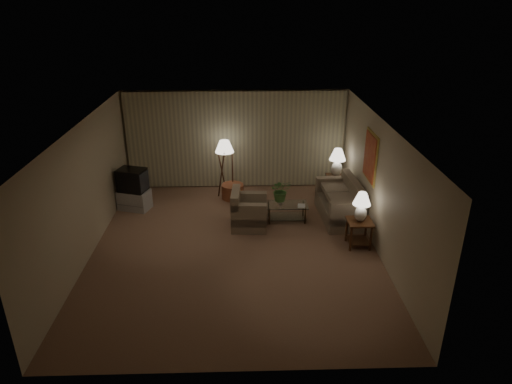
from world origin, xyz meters
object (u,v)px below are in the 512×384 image
at_px(sofa, 339,204).
at_px(vase, 281,202).
at_px(coffee_table, 287,210).
at_px(ottoman, 233,191).
at_px(floor_lamp, 225,167).
at_px(tv_cabinet, 134,200).
at_px(side_table_near, 359,229).
at_px(side_table_far, 336,182).
at_px(table_lamp_far, 337,160).
at_px(crt_tv, 132,180).
at_px(armchair, 249,212).
at_px(table_lamp_near, 362,204).

xyz_separation_m(sofa, vase, (-1.43, -0.10, 0.11)).
distance_m(coffee_table, ottoman, 1.87).
bearing_deg(floor_lamp, tv_cabinet, -160.22).
height_order(side_table_near, floor_lamp, floor_lamp).
distance_m(floor_lamp, ottoman, 0.68).
bearing_deg(sofa, side_table_far, 170.20).
xyz_separation_m(side_table_near, table_lamp_far, (-0.00, 2.60, 0.63)).
distance_m(sofa, floor_lamp, 3.18).
bearing_deg(floor_lamp, side_table_far, -4.29).
relative_size(side_table_far, crt_tv, 0.78).
bearing_deg(crt_tv, floor_lamp, 37.18).
bearing_deg(floor_lamp, table_lamp_far, -4.29).
bearing_deg(table_lamp_far, floor_lamp, 175.71).
relative_size(floor_lamp, vase, 10.89).
bearing_deg(table_lamp_far, crt_tv, -173.47).
xyz_separation_m(armchair, side_table_near, (2.33, -0.97, 0.05)).
bearing_deg(coffee_table, tv_cabinet, 168.68).
relative_size(sofa, side_table_far, 2.94).
height_order(crt_tv, ottoman, crt_tv).
bearing_deg(vase, side_table_near, -38.37).
bearing_deg(tv_cabinet, table_lamp_near, -3.69).
bearing_deg(floor_lamp, side_table_near, -43.88).
xyz_separation_m(sofa, side_table_near, (0.15, -1.35, 0.04)).
bearing_deg(floor_lamp, coffee_table, -46.24).
xyz_separation_m(tv_cabinet, vase, (3.62, -0.75, 0.23)).
relative_size(armchair, table_lamp_far, 1.26).
distance_m(armchair, crt_tv, 3.08).
relative_size(table_lamp_near, table_lamp_far, 0.88).
distance_m(side_table_near, table_lamp_near, 0.58).
xyz_separation_m(table_lamp_far, tv_cabinet, (-5.20, -0.60, -0.79)).
bearing_deg(armchair, side_table_far, -51.73).
bearing_deg(sofa, tv_cabinet, -100.35).
height_order(armchair, coffee_table, armchair).
distance_m(tv_cabinet, floor_lamp, 2.47).
distance_m(side_table_near, floor_lamp, 4.09).
xyz_separation_m(side_table_far, ottoman, (-2.74, -0.02, -0.21)).
relative_size(ottoman, vase, 4.15).
distance_m(sofa, side_table_far, 1.26).
relative_size(armchair, side_table_near, 1.56).
xyz_separation_m(table_lamp_far, floor_lamp, (-2.93, 0.22, -0.24)).
xyz_separation_m(side_table_far, crt_tv, (-5.20, -0.60, 0.38)).
relative_size(side_table_far, coffee_table, 0.61).
bearing_deg(armchair, coffee_table, -69.43).
bearing_deg(table_lamp_near, coffee_table, 138.82).
bearing_deg(ottoman, vase, -48.79).
xyz_separation_m(armchair, tv_cabinet, (-2.87, 1.03, -0.11)).
height_order(floor_lamp, ottoman, floor_lamp).
distance_m(armchair, vase, 0.81).
relative_size(table_lamp_near, floor_lamp, 0.43).
relative_size(sofa, crt_tv, 2.29).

